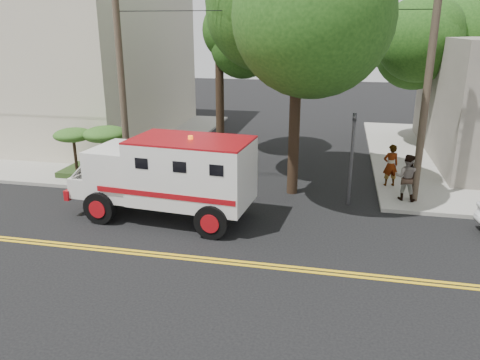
# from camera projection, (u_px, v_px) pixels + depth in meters

# --- Properties ---
(ground) EXTENTS (100.00, 100.00, 0.00)m
(ground) POSITION_uv_depth(u_px,v_px,m) (218.00, 261.00, 13.88)
(ground) COLOR black
(ground) RESTS_ON ground
(sidewalk_nw) EXTENTS (17.00, 17.00, 0.15)m
(sidewalk_nw) POSITION_uv_depth(u_px,v_px,m) (63.00, 137.00, 29.08)
(sidewalk_nw) COLOR gray
(sidewalk_nw) RESTS_ON ground
(building_left) EXTENTS (16.00, 14.00, 10.00)m
(building_left) POSITION_uv_depth(u_px,v_px,m) (38.00, 51.00, 29.29)
(building_left) COLOR beige
(building_left) RESTS_ON sidewalk_nw
(utility_pole_left) EXTENTS (0.28, 0.28, 9.00)m
(utility_pole_left) POSITION_uv_depth(u_px,v_px,m) (121.00, 81.00, 19.16)
(utility_pole_left) COLOR #382D23
(utility_pole_left) RESTS_ON ground
(utility_pole_right) EXTENTS (0.28, 0.28, 9.00)m
(utility_pole_right) POSITION_uv_depth(u_px,v_px,m) (427.00, 88.00, 16.98)
(utility_pole_right) COLOR #382D23
(utility_pole_right) RESTS_ON ground
(tree_main) EXTENTS (6.08, 5.70, 9.85)m
(tree_main) POSITION_uv_depth(u_px,v_px,m) (310.00, 10.00, 17.01)
(tree_main) COLOR black
(tree_main) RESTS_ON ground
(tree_left) EXTENTS (4.48, 4.20, 7.70)m
(tree_left) POSITION_uv_depth(u_px,v_px,m) (224.00, 45.00, 23.57)
(tree_left) COLOR black
(tree_left) RESTS_ON ground
(tree_right) EXTENTS (4.80, 4.50, 8.20)m
(tree_right) POSITION_uv_depth(u_px,v_px,m) (452.00, 37.00, 24.87)
(tree_right) COLOR black
(tree_right) RESTS_ON ground
(traffic_signal) EXTENTS (0.15, 0.18, 3.60)m
(traffic_signal) POSITION_uv_depth(u_px,v_px,m) (352.00, 149.00, 17.63)
(traffic_signal) COLOR #3F3F42
(traffic_signal) RESTS_ON ground
(accessibility_sign) EXTENTS (0.45, 0.10, 2.02)m
(accessibility_sign) POSITION_uv_depth(u_px,v_px,m) (116.00, 153.00, 20.42)
(accessibility_sign) COLOR #3F3F42
(accessibility_sign) RESTS_ON ground
(palm_planter) EXTENTS (3.52, 2.63, 2.36)m
(palm_planter) POSITION_uv_depth(u_px,v_px,m) (95.00, 143.00, 21.00)
(palm_planter) COLOR #1E3314
(palm_planter) RESTS_ON sidewalk_nw
(armored_truck) EXTENTS (6.77, 3.15, 2.99)m
(armored_truck) POSITION_uv_depth(u_px,v_px,m) (170.00, 173.00, 16.50)
(armored_truck) COLOR silver
(armored_truck) RESTS_ON ground
(pedestrian_a) EXTENTS (0.76, 0.61, 1.81)m
(pedestrian_a) POSITION_uv_depth(u_px,v_px,m) (391.00, 165.00, 19.76)
(pedestrian_a) COLOR gray
(pedestrian_a) RESTS_ON sidewalk_ne
(pedestrian_b) EXTENTS (1.04, 0.91, 1.83)m
(pedestrian_b) POSITION_uv_depth(u_px,v_px,m) (407.00, 177.00, 18.12)
(pedestrian_b) COLOR gray
(pedestrian_b) RESTS_ON sidewalk_ne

